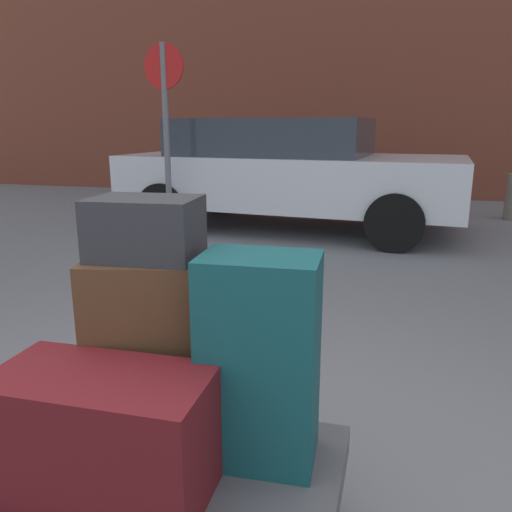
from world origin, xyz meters
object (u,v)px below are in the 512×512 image
object	(u,v)px
duffel_bag_maroon_center	(104,433)
parked_car	(286,171)
duffel_bag_charcoal_topmost_pile	(146,228)
no_parking_sign	(166,121)
suitcase_teal_rear_right	(260,360)
luggage_cart	(153,483)
suitcase_brown_stacked_top	(152,345)

from	to	relation	value
duffel_bag_maroon_center	parked_car	world-z (taller)	parked_car
duffel_bag_charcoal_topmost_pile	no_parking_sign	world-z (taller)	no_parking_sign
parked_car	no_parking_sign	size ratio (longest dim) A/B	1.99
no_parking_sign	suitcase_teal_rear_right	bearing A→B (deg)	-62.05
duffel_bag_charcoal_topmost_pile	parked_car	bearing A→B (deg)	92.40
luggage_cart	parked_car	distance (m)	5.46
luggage_cart	suitcase_brown_stacked_top	distance (m)	0.42
suitcase_brown_stacked_top	parked_car	xyz separation A→B (m)	(-0.66, 5.19, 0.13)
suitcase_brown_stacked_top	suitcase_teal_rear_right	distance (m)	0.39
suitcase_brown_stacked_top	suitcase_teal_rear_right	world-z (taller)	suitcase_teal_rear_right
suitcase_brown_stacked_top	no_parking_sign	xyz separation A→B (m)	(-1.86, 4.16, 0.75)
duffel_bag_charcoal_topmost_pile	no_parking_sign	distance (m)	4.57
luggage_cart	suitcase_brown_stacked_top	bearing A→B (deg)	112.04
suitcase_brown_stacked_top	duffel_bag_maroon_center	world-z (taller)	suitcase_brown_stacked_top
luggage_cart	suitcase_brown_stacked_top	size ratio (longest dim) A/B	1.92
no_parking_sign	duffel_bag_charcoal_topmost_pile	bearing A→B (deg)	-65.92
luggage_cart	duffel_bag_maroon_center	bearing A→B (deg)	-116.63
luggage_cart	suitcase_brown_stacked_top	world-z (taller)	suitcase_brown_stacked_top
duffel_bag_charcoal_topmost_pile	no_parking_sign	xyz separation A→B (m)	(-1.86, 4.16, 0.36)
suitcase_teal_rear_right	duffel_bag_maroon_center	bearing A→B (deg)	-148.62
parked_car	no_parking_sign	distance (m)	1.71
luggage_cart	duffel_bag_maroon_center	distance (m)	0.29
suitcase_brown_stacked_top	duffel_bag_charcoal_topmost_pile	distance (m)	0.39
suitcase_brown_stacked_top	no_parking_sign	distance (m)	4.61
luggage_cart	duffel_bag_maroon_center	world-z (taller)	duffel_bag_maroon_center
no_parking_sign	luggage_cart	bearing A→B (deg)	-66.01
duffel_bag_charcoal_topmost_pile	parked_car	xyz separation A→B (m)	(-0.66, 5.19, -0.26)
luggage_cart	parked_car	world-z (taller)	parked_car
duffel_bag_charcoal_topmost_pile	luggage_cart	bearing A→B (deg)	-72.77
suitcase_teal_rear_right	suitcase_brown_stacked_top	bearing A→B (deg)	167.14
suitcase_brown_stacked_top	no_parking_sign	bearing A→B (deg)	101.02
suitcase_teal_rear_right	no_parking_sign	bearing A→B (deg)	114.89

